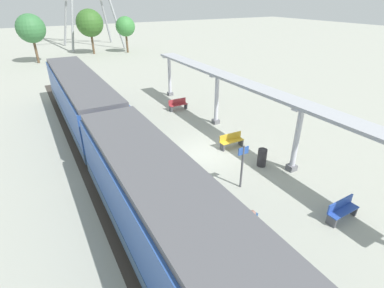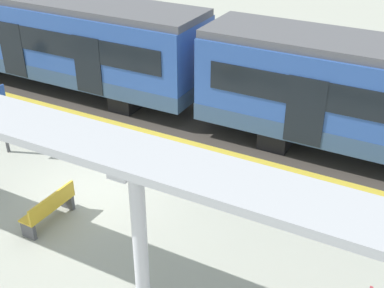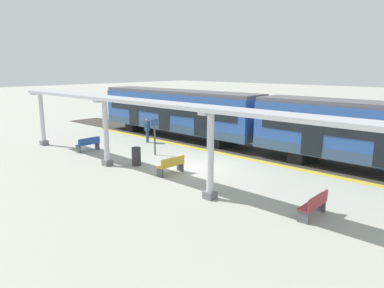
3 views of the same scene
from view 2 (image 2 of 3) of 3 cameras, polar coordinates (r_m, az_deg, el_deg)
name	(u,v)px [view 2 (image 2 of 3)]	position (r m, az deg, el deg)	size (l,w,h in m)	color
ground_plane	(98,187)	(14.16, -10.51, -4.74)	(176.00, 176.00, 0.00)	#A0A296
tactile_edge_strip	(160,137)	(16.38, -3.67, 0.83)	(0.49, 28.16, 0.01)	gold
trackbed	(187,114)	(17.79, -0.57, 3.35)	(3.20, 40.16, 0.01)	#38332D
train_near_carriage	(37,36)	(20.88, -17.05, 11.52)	(2.65, 13.98, 3.48)	#2A4D98
canopy_pillar_third	(140,240)	(9.47, -5.87, -10.64)	(1.10, 0.44, 3.50)	slate
bench_far_end	(50,208)	(12.86, -15.70, -6.95)	(1.51, 0.47, 0.86)	gold
platform_info_sign	(1,113)	(15.91, -20.68, 3.32)	(0.56, 0.10, 2.20)	#4C4C51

